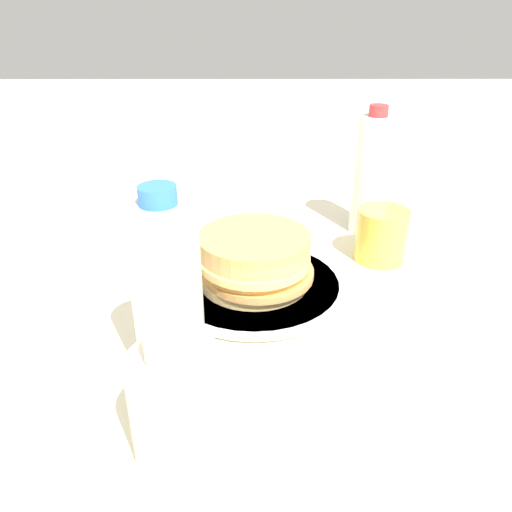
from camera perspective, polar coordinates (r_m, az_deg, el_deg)
ground_plane at (r=0.72m, az=0.05°, el=-3.73°), size 4.00×4.00×0.00m
plate at (r=0.72m, az=0.00°, el=-3.33°), size 0.26×0.26×0.01m
pancake_stack at (r=0.70m, az=0.05°, el=-0.37°), size 0.17×0.17×0.07m
juice_glass at (r=0.81m, az=14.35°, el=2.33°), size 0.08×0.08×0.08m
cream_jug at (r=0.46m, az=-8.51°, el=-16.23°), size 0.09×0.09×0.14m
water_bottle_near at (r=0.88m, az=13.25°, el=9.00°), size 0.06×0.06×0.22m
water_bottle_mid at (r=0.51m, az=-9.75°, el=-4.59°), size 0.07×0.07×0.22m
water_bottle_far at (r=0.90m, az=-27.20°, el=6.02°), size 0.07×0.07×0.19m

